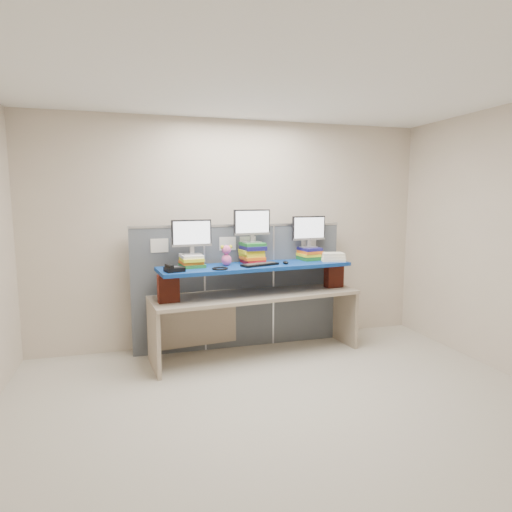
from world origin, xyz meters
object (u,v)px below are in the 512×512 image
object	(u,v)px
keyboard	(260,264)
blue_board	(256,266)
desk	(256,306)
desk_phone	(174,269)
monitor_center	(252,224)
monitor_right	(309,230)
monitor_left	(192,235)

from	to	relation	value
keyboard	blue_board	bearing A→B (deg)	83.32
desk	desk_phone	xyz separation A→B (m)	(-0.96, -0.23, 0.52)
monitor_center	monitor_right	xyz separation A→B (m)	(0.75, 0.09, -0.09)
blue_board	desk	bearing A→B (deg)	0.00
desk_phone	desk	bearing A→B (deg)	-2.43
monitor_left	desk_phone	world-z (taller)	monitor_left
desk	desk_phone	distance (m)	1.12
monitor_right	desk_phone	bearing A→B (deg)	-172.18
monitor_right	blue_board	bearing A→B (deg)	-171.11
desk	monitor_center	xyz separation A→B (m)	(-0.02, 0.12, 0.95)
desk	monitor_center	distance (m)	0.96
desk	desk_phone	world-z (taller)	desk_phone
desk	monitor_left	size ratio (longest dim) A/B	5.56
blue_board	monitor_right	size ratio (longest dim) A/B	5.00
desk	monitor_right	xyz separation A→B (m)	(0.74, 0.20, 0.86)
monitor_right	desk_phone	size ratio (longest dim) A/B	2.01
monitor_right	desk_phone	distance (m)	1.79
monitor_left	desk_phone	bearing A→B (deg)	-137.11
monitor_left	monitor_right	xyz separation A→B (m)	(1.47, 0.17, 0.02)
blue_board	monitor_right	bearing A→B (deg)	8.89
desk	monitor_center	world-z (taller)	monitor_center
monitor_center	monitor_right	bearing A→B (deg)	-0.00
desk	blue_board	size ratio (longest dim) A/B	1.11
keyboard	desk_phone	world-z (taller)	desk_phone
monitor_left	monitor_right	bearing A→B (deg)	-0.00
desk	monitor_left	world-z (taller)	monitor_left
blue_board	monitor_center	distance (m)	0.50
monitor_left	monitor_center	size ratio (longest dim) A/B	1.00
blue_board	keyboard	world-z (taller)	keyboard
monitor_center	monitor_left	bearing A→B (deg)	-180.00
keyboard	desk_phone	distance (m)	0.99
desk	monitor_left	bearing A→B (deg)	170.73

